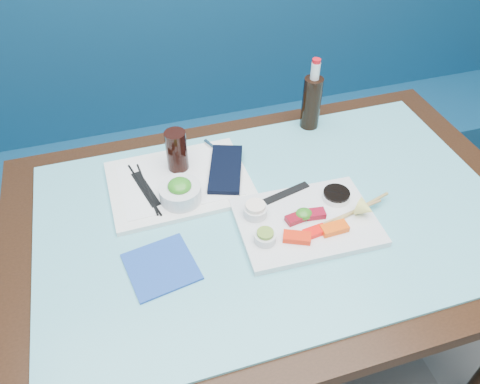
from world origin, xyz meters
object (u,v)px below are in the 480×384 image
object	(u,v)px
serving_tray	(179,182)
cola_bottle_body	(311,103)
dining_table	(273,236)
sashimi_plate	(306,222)
seaweed_bowl	(180,193)
blue_napkin	(161,267)
booth_bench	(205,143)
cola_glass	(177,151)

from	to	relation	value
serving_tray	cola_bottle_body	xyz separation A→B (m)	(0.46, 0.16, 0.08)
dining_table	serving_tray	size ratio (longest dim) A/B	3.65
sashimi_plate	seaweed_bowl	bearing A→B (deg)	151.57
dining_table	blue_napkin	bearing A→B (deg)	-164.26
sashimi_plate	blue_napkin	xyz separation A→B (m)	(-0.38, -0.03, -0.01)
dining_table	cola_bottle_body	world-z (taller)	cola_bottle_body
booth_bench	sashimi_plate	size ratio (longest dim) A/B	8.60
dining_table	seaweed_bowl	size ratio (longest dim) A/B	12.55
dining_table	seaweed_bowl	distance (m)	0.28
booth_bench	blue_napkin	world-z (taller)	booth_bench
sashimi_plate	blue_napkin	distance (m)	0.38
booth_bench	cola_glass	distance (m)	0.78
booth_bench	serving_tray	bearing A→B (deg)	-108.35
sashimi_plate	blue_napkin	world-z (taller)	sashimi_plate
seaweed_bowl	cola_glass	bearing A→B (deg)	81.25
cola_bottle_body	booth_bench	bearing A→B (deg)	115.86
cola_glass	blue_napkin	distance (m)	0.35
cola_glass	serving_tray	bearing A→B (deg)	-100.30
seaweed_bowl	cola_bottle_body	bearing A→B (deg)	26.22
booth_bench	dining_table	xyz separation A→B (m)	(0.00, -0.84, 0.29)
sashimi_plate	seaweed_bowl	xyz separation A→B (m)	(-0.29, 0.17, 0.03)
serving_tray	dining_table	bearing A→B (deg)	-41.48
cola_glass	blue_napkin	world-z (taller)	cola_glass
sashimi_plate	seaweed_bowl	world-z (taller)	seaweed_bowl
dining_table	booth_bench	bearing A→B (deg)	90.00
booth_bench	blue_napkin	size ratio (longest dim) A/B	19.53
booth_bench	cola_glass	bearing A→B (deg)	-109.06
blue_napkin	sashimi_plate	bearing A→B (deg)	4.19
dining_table	sashimi_plate	distance (m)	0.13
dining_table	cola_glass	size ratio (longest dim) A/B	11.38
booth_bench	cola_glass	world-z (taller)	booth_bench
booth_bench	cola_bottle_body	xyz separation A→B (m)	(0.24, -0.50, 0.47)
serving_tray	seaweed_bowl	world-z (taller)	seaweed_bowl
cola_glass	seaweed_bowl	bearing A→B (deg)	-98.75
booth_bench	blue_napkin	bearing A→B (deg)	-108.88
booth_bench	cola_glass	xyz separation A→B (m)	(-0.21, -0.60, 0.46)
cola_glass	blue_napkin	bearing A→B (deg)	-108.56
dining_table	blue_napkin	size ratio (longest dim) A/B	9.11
sashimi_plate	cola_bottle_body	size ratio (longest dim) A/B	2.05
blue_napkin	dining_table	bearing A→B (deg)	15.74
serving_tray	blue_napkin	xyz separation A→B (m)	(-0.10, -0.27, -0.00)
cola_glass	sashimi_plate	bearing A→B (deg)	-48.08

